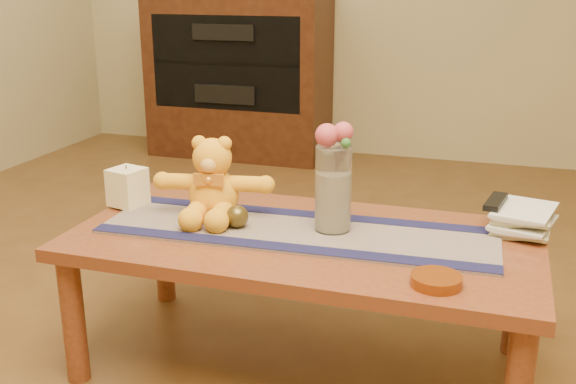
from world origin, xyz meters
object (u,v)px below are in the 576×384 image
(glass_vase, at_px, (333,189))
(amber_dish, at_px, (436,280))
(bronze_ball, at_px, (237,216))
(tv_remote, at_px, (496,202))
(teddy_bear, at_px, (213,178))
(pillar_candle, at_px, (128,187))
(book_bottom, at_px, (494,223))

(glass_vase, relative_size, amber_dish, 2.00)
(bronze_ball, bearing_deg, tv_remote, 19.15)
(glass_vase, xyz_separation_m, tv_remote, (0.47, 0.19, -0.05))
(teddy_bear, relative_size, tv_remote, 2.28)
(teddy_bear, distance_m, tv_remote, 0.88)
(teddy_bear, xyz_separation_m, pillar_candle, (-0.32, 0.01, -0.06))
(book_bottom, xyz_separation_m, tv_remote, (-0.00, -0.01, 0.07))
(pillar_candle, relative_size, bronze_ball, 1.78)
(pillar_candle, bearing_deg, book_bottom, 8.69)
(pillar_candle, relative_size, amber_dish, 0.96)
(bronze_ball, height_order, amber_dish, bronze_ball)
(teddy_bear, height_order, amber_dish, teddy_bear)
(teddy_bear, relative_size, glass_vase, 1.40)
(book_bottom, xyz_separation_m, amber_dish, (-0.13, -0.49, 0.00))
(glass_vase, xyz_separation_m, book_bottom, (0.47, 0.20, -0.13))
(tv_remote, bearing_deg, teddy_bear, -158.62)
(pillar_candle, height_order, tv_remote, pillar_candle)
(teddy_bear, distance_m, pillar_candle, 0.33)
(bronze_ball, bearing_deg, book_bottom, 19.78)
(bronze_ball, distance_m, tv_remote, 0.80)
(bronze_ball, height_order, tv_remote, tv_remote)
(bronze_ball, relative_size, book_bottom, 0.32)
(teddy_bear, bearing_deg, amber_dish, -32.38)
(teddy_bear, relative_size, bronze_ball, 5.17)
(teddy_bear, xyz_separation_m, amber_dish, (0.74, -0.30, -0.12))
(glass_vase, distance_m, tv_remote, 0.51)
(glass_vase, height_order, amber_dish, glass_vase)
(glass_vase, height_order, book_bottom, glass_vase)
(pillar_candle, distance_m, glass_vase, 0.72)
(tv_remote, bearing_deg, book_bottom, 90.00)
(teddy_bear, height_order, bronze_ball, teddy_bear)
(glass_vase, relative_size, bronze_ball, 3.69)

